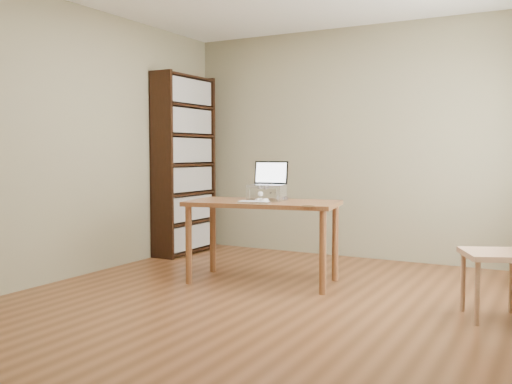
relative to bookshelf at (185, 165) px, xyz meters
name	(u,v)px	position (x,y,z in m)	size (l,w,h in m)	color
room	(264,139)	(1.86, -1.54, 0.25)	(4.04, 4.54, 2.64)	#553016
bookshelf	(185,165)	(0.00, 0.00, 0.00)	(0.30, 0.90, 2.10)	black
desk	(263,212)	(1.53, -0.92, -0.40)	(1.45, 0.90, 0.75)	brown
laptop_stand	(267,192)	(1.53, -0.84, -0.22)	(0.32, 0.25, 0.13)	silver
laptop	(270,180)	(1.53, -0.78, -0.11)	(0.36, 0.32, 0.23)	silver
keyboard	(254,202)	(1.56, -1.14, -0.29)	(0.29, 0.17, 0.02)	silver
coaster	(308,206)	(2.10, -1.21, -0.30)	(0.11, 0.11, 0.01)	#4F341B
cat	(271,193)	(1.55, -0.81, -0.23)	(0.25, 0.49, 0.16)	#3F3831
chair	(508,246)	(3.61, -1.15, -0.52)	(0.58, 0.57, 0.99)	tan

